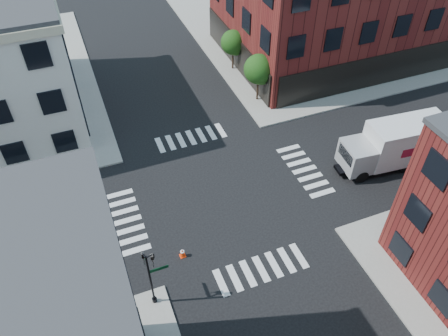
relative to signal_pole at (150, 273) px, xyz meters
name	(u,v)px	position (x,y,z in m)	size (l,w,h in m)	color
ground	(221,194)	(6.72, 6.68, -2.86)	(120.00, 120.00, 0.00)	black
sidewalk_ne	(321,27)	(27.72, 27.68, -2.78)	(30.00, 30.00, 0.15)	gray
tree_near	(259,71)	(14.28, 16.65, 0.30)	(2.69, 2.69, 4.49)	black
tree_far	(234,44)	(14.28, 22.65, 0.02)	(2.43, 2.43, 4.07)	black
signal_pole	(150,273)	(0.00, 0.00, 0.00)	(1.29, 1.24, 4.60)	black
box_truck	(396,144)	(20.35, 4.83, -0.87)	(8.61, 3.26, 3.82)	silver
traffic_cone	(182,253)	(2.43, 2.43, -2.52)	(0.39, 0.39, 0.70)	#FA380B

